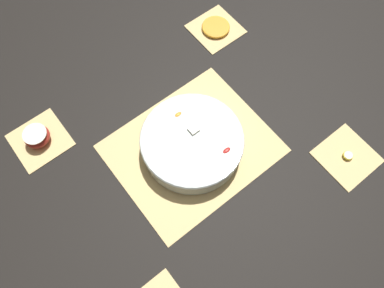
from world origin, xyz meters
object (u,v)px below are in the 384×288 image
(apple_half, at_px, (37,136))
(banana_coin_single, at_px, (348,155))
(orange_slice_whole, at_px, (216,27))
(fruit_salad_bowl, at_px, (192,142))

(apple_half, bearing_deg, banana_coin_single, 138.48)
(orange_slice_whole, bearing_deg, banana_coin_single, 90.00)
(fruit_salad_bowl, bearing_deg, banana_coin_single, 138.47)
(orange_slice_whole, height_order, banana_coin_single, orange_slice_whole)
(orange_slice_whole, relative_size, banana_coin_single, 3.24)
(apple_half, bearing_deg, fruit_salad_bowl, 138.49)
(banana_coin_single, bearing_deg, orange_slice_whole, -90.00)
(fruit_salad_bowl, xyz_separation_m, apple_half, (0.33, -0.29, -0.02))
(fruit_salad_bowl, distance_m, orange_slice_whole, 0.44)
(fruit_salad_bowl, height_order, apple_half, fruit_salad_bowl)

